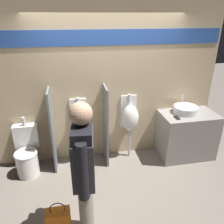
# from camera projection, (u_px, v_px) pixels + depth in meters

# --- Properties ---
(ground_plane) EXTENTS (16.00, 16.00, 0.00)m
(ground_plane) POSITION_uv_depth(u_px,v_px,m) (114.00, 172.00, 3.75)
(ground_plane) COLOR #70665B
(display_wall) EXTENTS (3.93, 0.07, 2.70)m
(display_wall) POSITION_uv_depth(u_px,v_px,m) (107.00, 85.00, 3.73)
(display_wall) COLOR tan
(display_wall) RESTS_ON ground_plane
(sink_counter) EXTENTS (0.99, 0.61, 0.86)m
(sink_counter) POSITION_uv_depth(u_px,v_px,m) (186.00, 135.00, 4.05)
(sink_counter) COLOR gray
(sink_counter) RESTS_ON ground_plane
(sink_basin) EXTENTS (0.43, 0.43, 0.26)m
(sink_basin) POSITION_uv_depth(u_px,v_px,m) (186.00, 109.00, 3.90)
(sink_basin) COLOR white
(sink_basin) RESTS_ON sink_counter
(cell_phone) EXTENTS (0.07, 0.14, 0.01)m
(cell_phone) POSITION_uv_depth(u_px,v_px,m) (177.00, 118.00, 3.72)
(cell_phone) COLOR black
(cell_phone) RESTS_ON sink_counter
(divider_near_counter) EXTENTS (0.03, 0.42, 1.41)m
(divider_near_counter) POSITION_uv_depth(u_px,v_px,m) (53.00, 131.00, 3.62)
(divider_near_counter) COLOR slate
(divider_near_counter) RESTS_ON ground_plane
(divider_mid) EXTENTS (0.03, 0.42, 1.41)m
(divider_mid) POSITION_uv_depth(u_px,v_px,m) (106.00, 126.00, 3.77)
(divider_mid) COLOR slate
(divider_mid) RESTS_ON ground_plane
(urinal_near_counter) EXTENTS (0.30, 0.29, 1.20)m
(urinal_near_counter) POSITION_uv_depth(u_px,v_px,m) (79.00, 122.00, 3.73)
(urinal_near_counter) COLOR silver
(urinal_near_counter) RESTS_ON ground_plane
(urinal_far) EXTENTS (0.30, 0.29, 1.20)m
(urinal_far) POSITION_uv_depth(u_px,v_px,m) (130.00, 118.00, 3.88)
(urinal_far) COLOR silver
(urinal_far) RESTS_ON ground_plane
(toilet) EXTENTS (0.40, 0.53, 0.95)m
(toilet) POSITION_uv_depth(u_px,v_px,m) (27.00, 154.00, 3.63)
(toilet) COLOR white
(toilet) RESTS_ON ground_plane
(person_in_vest) EXTENTS (0.26, 0.60, 1.73)m
(person_in_vest) POSITION_uv_depth(u_px,v_px,m) (84.00, 167.00, 2.28)
(person_in_vest) COLOR gray
(person_in_vest) RESTS_ON ground_plane
(shopping_bag) EXTENTS (0.28, 0.16, 0.49)m
(shopping_bag) POSITION_uv_depth(u_px,v_px,m) (59.00, 222.00, 2.63)
(shopping_bag) COLOR orange
(shopping_bag) RESTS_ON ground_plane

